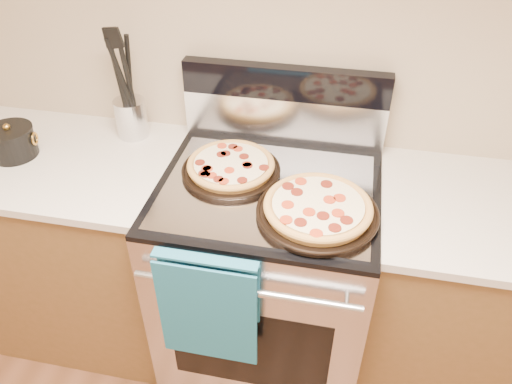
% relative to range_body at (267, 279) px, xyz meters
% --- Properties ---
extents(wall_back, '(4.00, 0.00, 4.00)m').
position_rel_range_body_xyz_m(wall_back, '(0.00, 0.35, 0.90)').
color(wall_back, tan).
rests_on(wall_back, ground).
extents(range_body, '(0.76, 0.68, 0.90)m').
position_rel_range_body_xyz_m(range_body, '(0.00, 0.00, 0.00)').
color(range_body, '#B7B7BC').
rests_on(range_body, ground).
extents(oven_window, '(0.56, 0.01, 0.40)m').
position_rel_range_body_xyz_m(oven_window, '(0.00, -0.34, 0.00)').
color(oven_window, black).
rests_on(oven_window, range_body).
extents(cooktop, '(0.76, 0.68, 0.02)m').
position_rel_range_body_xyz_m(cooktop, '(0.00, 0.00, 0.46)').
color(cooktop, black).
rests_on(cooktop, range_body).
extents(backsplash_lower, '(0.76, 0.06, 0.18)m').
position_rel_range_body_xyz_m(backsplash_lower, '(0.00, 0.31, 0.56)').
color(backsplash_lower, silver).
rests_on(backsplash_lower, cooktop).
extents(backsplash_upper, '(0.76, 0.06, 0.12)m').
position_rel_range_body_xyz_m(backsplash_upper, '(0.00, 0.31, 0.71)').
color(backsplash_upper, black).
rests_on(backsplash_upper, backsplash_lower).
extents(oven_handle, '(0.70, 0.03, 0.03)m').
position_rel_range_body_xyz_m(oven_handle, '(0.00, -0.38, 0.35)').
color(oven_handle, silver).
rests_on(oven_handle, range_body).
extents(dish_towel, '(0.32, 0.05, 0.42)m').
position_rel_range_body_xyz_m(dish_towel, '(-0.12, -0.38, 0.25)').
color(dish_towel, '#1C5C8E').
rests_on(dish_towel, oven_handle).
extents(foil_sheet, '(0.70, 0.55, 0.01)m').
position_rel_range_body_xyz_m(foil_sheet, '(0.00, -0.03, 0.47)').
color(foil_sheet, gray).
rests_on(foil_sheet, cooktop).
extents(cabinet_left, '(1.00, 0.62, 0.88)m').
position_rel_range_body_xyz_m(cabinet_left, '(-0.88, 0.03, -0.01)').
color(cabinet_left, brown).
rests_on(cabinet_left, ground).
extents(countertop_left, '(1.02, 0.64, 0.03)m').
position_rel_range_body_xyz_m(countertop_left, '(-0.88, 0.03, 0.45)').
color(countertop_left, beige).
rests_on(countertop_left, cabinet_left).
extents(cabinet_right, '(1.00, 0.62, 0.88)m').
position_rel_range_body_xyz_m(cabinet_right, '(0.88, 0.03, -0.01)').
color(cabinet_right, brown).
rests_on(cabinet_right, ground).
extents(pepperoni_pizza_back, '(0.36, 0.36, 0.05)m').
position_rel_range_body_xyz_m(pepperoni_pizza_back, '(-0.14, 0.04, 0.50)').
color(pepperoni_pizza_back, '#AB7734').
rests_on(pepperoni_pizza_back, foil_sheet).
extents(pepperoni_pizza_front, '(0.51, 0.51, 0.05)m').
position_rel_range_body_xyz_m(pepperoni_pizza_front, '(0.18, -0.13, 0.50)').
color(pepperoni_pizza_front, '#AB7734').
rests_on(pepperoni_pizza_front, foil_sheet).
extents(utensil_crock, '(0.15, 0.15, 0.15)m').
position_rel_range_body_xyz_m(utensil_crock, '(-0.59, 0.24, 0.54)').
color(utensil_crock, silver).
rests_on(utensil_crock, countertop_left).
extents(saucepan, '(0.20, 0.20, 0.10)m').
position_rel_range_body_xyz_m(saucepan, '(-0.97, 0.01, 0.51)').
color(saucepan, black).
rests_on(saucepan, countertop_left).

